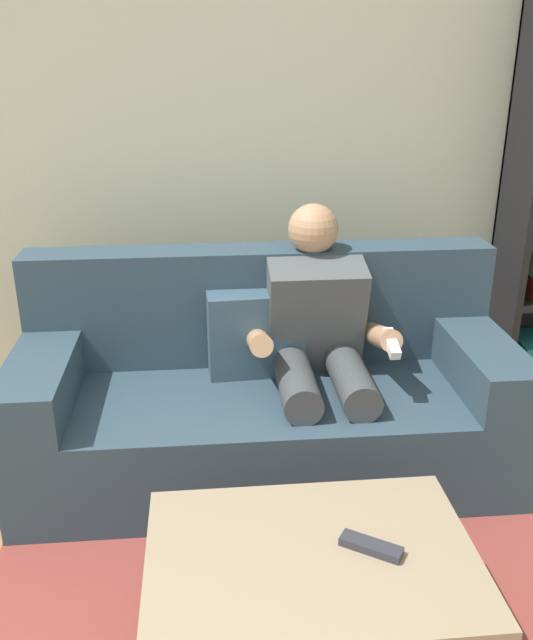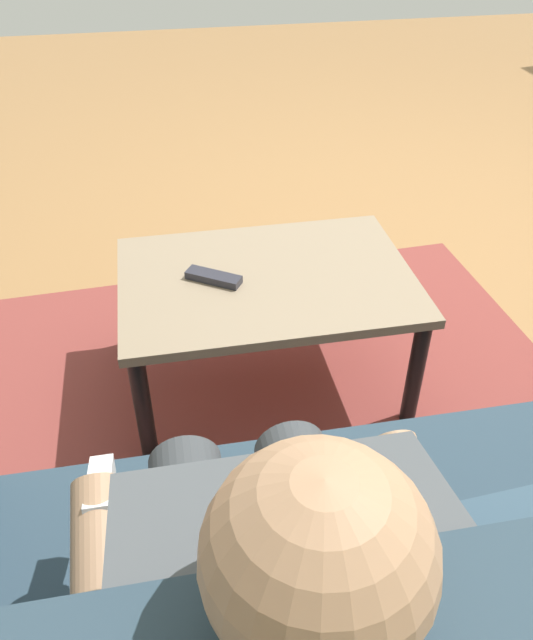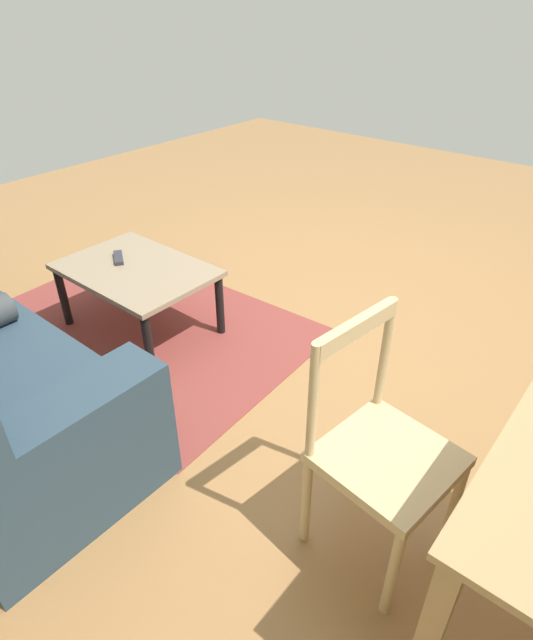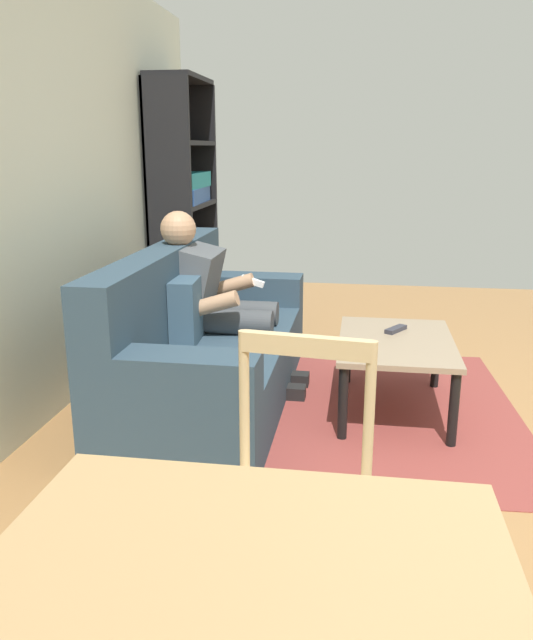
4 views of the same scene
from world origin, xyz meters
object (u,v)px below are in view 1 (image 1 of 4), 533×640
object	(u,v)px
tv_remote	(371,546)
person_lounging	(319,344)
coffee_table	(311,569)
couch	(265,394)

from	to	relation	value
tv_remote	person_lounging	bearing A→B (deg)	31.18
coffee_table	couch	bearing A→B (deg)	91.19
couch	person_lounging	world-z (taller)	person_lounging
couch	person_lounging	bearing A→B (deg)	-6.92
couch	coffee_table	bearing A→B (deg)	-88.81
coffee_table	tv_remote	xyz separation A→B (m)	(0.16, -0.00, 0.07)
tv_remote	coffee_table	bearing A→B (deg)	121.79
person_lounging	tv_remote	world-z (taller)	person_lounging
tv_remote	couch	bearing A→B (deg)	42.68
couch	person_lounging	distance (m)	0.32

